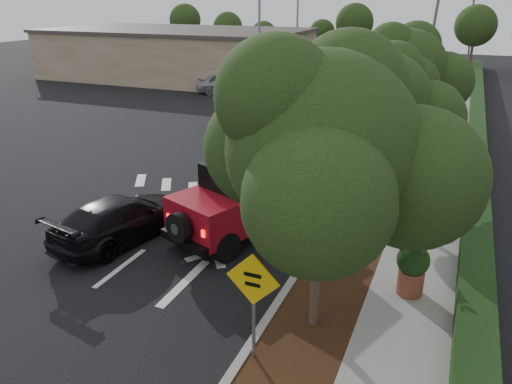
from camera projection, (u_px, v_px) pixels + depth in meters
The scene contains 19 objects.
ground at pixel (121, 268), 13.62m from camera, with size 120.00×120.00×0.00m, color black.
curb at pixel (371, 160), 22.26m from camera, with size 0.20×70.00×0.15m, color #9E9B93.
planting_strip at pixel (394, 163), 21.91m from camera, with size 1.80×70.00×0.12m, color black.
sidewalk at pixel (439, 168), 21.24m from camera, with size 2.00×70.00×0.12m, color gray.
hedge at pixel (476, 165), 20.61m from camera, with size 0.80×70.00×0.80m, color black.
commercial_building at pixel (177, 54), 44.34m from camera, with size 22.00×12.00×4.00m, color #7E7357.
transmission_tower at pixel (447, 65), 52.71m from camera, with size 7.00×4.00×28.00m, color slate, non-canonical shape.
street_tree_near at pixel (313, 327), 11.20m from camera, with size 3.80×3.80×5.92m, color black, non-canonical shape.
street_tree_mid at pixel (371, 211), 17.21m from camera, with size 3.20×3.20×5.32m, color black, non-canonical shape.
street_tree_far at pixel (397, 158), 22.79m from camera, with size 3.40×3.40×5.62m, color black, non-canonical shape.
light_pole_a at pixel (259, 92), 38.26m from camera, with size 2.00×0.22×9.00m, color slate, non-canonical shape.
light_pole_b at pixel (296, 71), 48.92m from camera, with size 2.00×0.22×9.00m, color slate, non-canonical shape.
red_jeep at pixel (244, 198), 15.17m from camera, with size 3.40×4.76×2.33m.
silver_suv_ahead at pixel (308, 168), 19.27m from camera, with size 2.40×5.20×1.45m, color #B9BBC2.
black_suv_oncoming at pixel (122, 218), 15.04m from camera, with size 1.88×4.62×1.34m, color black.
silver_sedan_oncoming at pixel (243, 109), 29.00m from camera, with size 1.63×4.67×1.54m, color #B2B6BA.
parked_suv at pixel (228, 83), 37.19m from camera, with size 1.85×4.60×1.57m, color #94959A.
speed_hump_sign at pixel (253, 292), 9.55m from camera, with size 1.11×0.10×2.36m.
terracotta_planter at pixel (413, 264), 11.96m from camera, with size 0.79×0.79×1.37m.
Camera 1 is at (7.98, -9.58, 6.95)m, focal length 35.00 mm.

